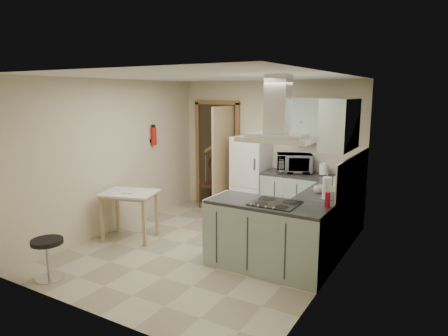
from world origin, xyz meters
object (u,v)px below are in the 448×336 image
Objects in this scene: stool at (48,259)px; bentwood_chair at (212,185)px; fridge at (251,176)px; extractor_hood at (277,139)px; peninsula at (267,236)px; microwave at (294,163)px; drop_leaf_table at (130,216)px.

bentwood_chair is at bearing 88.57° from stool.
bentwood_chair is 1.84× the size of stool.
fridge is 3.77m from stool.
extractor_hood is 1.75× the size of stool.
peninsula is 2.60× the size of microwave.
microwave reaches higher than peninsula.
bentwood_chair is at bearing 136.23° from peninsula.
fridge is 1.58× the size of bentwood_chair.
microwave reaches higher than bentwood_chair.
drop_leaf_table is at bearing 93.34° from stool.
stool is at bearing -105.54° from fridge.
peninsula is at bearing 36.07° from stool.
fridge is 2.51× the size of microwave.
peninsula is at bearing -103.57° from microwave.
extractor_hood reaches higher than bentwood_chair.
microwave is at bearing 63.54° from stool.
extractor_hood is 3.28m from bentwood_chair.
fridge is 2.57m from extractor_hood.
drop_leaf_table is (-2.32, -0.08, -0.07)m from peninsula.
stool is (-0.09, -3.67, -0.22)m from bentwood_chair.
extractor_hood is at bearing 34.88° from stool.
bentwood_chair is at bearing 67.89° from drop_leaf_table.
peninsula is at bearing 180.00° from extractor_hood.
stool is at bearing -145.12° from extractor_hood.
bentwood_chair is (-2.24, 2.05, -1.25)m from extractor_hood.
peninsula is 3.01× the size of stool.
fridge is 1.67× the size of extractor_hood.
peninsula is 2.96m from bentwood_chair.
stool is at bearing -85.38° from bentwood_chair.
extractor_hood is (1.32, -1.98, 0.97)m from fridge.
extractor_hood reaches higher than microwave.
fridge reaches higher than microwave.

